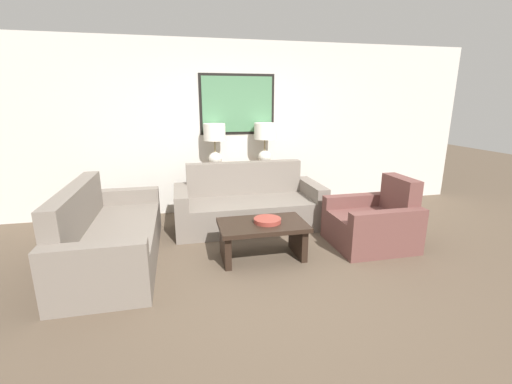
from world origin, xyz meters
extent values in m
plane|color=brown|center=(0.00, 0.00, 0.00)|extent=(20.00, 20.00, 0.00)
cube|color=beige|center=(0.00, 2.36, 1.32)|extent=(7.93, 0.10, 2.65)
cube|color=black|center=(0.00, 2.30, 1.70)|extent=(1.18, 0.01, 0.92)
cube|color=#4C7F56|center=(0.00, 2.30, 1.70)|extent=(1.10, 0.02, 0.84)
cube|color=brown|center=(0.00, 2.10, 0.38)|extent=(1.22, 0.35, 0.76)
cylinder|color=silver|center=(-0.39, 2.10, 0.78)|extent=(0.18, 0.18, 0.02)
sphere|color=silver|center=(-0.39, 2.10, 0.89)|extent=(0.21, 0.21, 0.21)
cylinder|color=#8C7A51|center=(-0.39, 2.10, 1.08)|extent=(0.02, 0.02, 0.18)
cylinder|color=white|center=(-0.39, 2.10, 1.30)|extent=(0.33, 0.33, 0.25)
cylinder|color=silver|center=(0.39, 2.10, 0.78)|extent=(0.18, 0.18, 0.02)
sphere|color=silver|center=(0.39, 2.10, 0.89)|extent=(0.21, 0.21, 0.21)
cylinder|color=#8C7A51|center=(0.39, 2.10, 1.08)|extent=(0.02, 0.02, 0.18)
cylinder|color=white|center=(0.39, 2.10, 1.30)|extent=(0.33, 0.33, 0.25)
cube|color=slate|center=(0.00, 1.34, 0.20)|extent=(1.70, 0.71, 0.40)
cube|color=slate|center=(0.00, 1.78, 0.44)|extent=(1.70, 0.18, 0.88)
cube|color=slate|center=(-0.94, 1.43, 0.30)|extent=(0.18, 0.89, 0.60)
cube|color=slate|center=(0.94, 1.43, 0.30)|extent=(0.18, 0.89, 0.60)
cube|color=slate|center=(-1.60, 0.69, 0.20)|extent=(0.71, 1.70, 0.40)
cube|color=slate|center=(-2.04, 0.69, 0.44)|extent=(0.18, 1.70, 0.88)
cube|color=slate|center=(-1.69, -0.25, 0.30)|extent=(0.89, 0.18, 0.60)
cube|color=slate|center=(-1.69, 1.63, 0.30)|extent=(0.89, 0.18, 0.60)
cube|color=black|center=(-0.06, 0.40, 0.40)|extent=(0.99, 0.60, 0.05)
cube|color=black|center=(-0.49, 0.40, 0.19)|extent=(0.07, 0.48, 0.38)
cube|color=black|center=(0.37, 0.40, 0.19)|extent=(0.07, 0.48, 0.38)
cylinder|color=#93382D|center=(0.00, 0.41, 0.45)|extent=(0.31, 0.31, 0.05)
cube|color=brown|center=(1.24, 0.46, 0.20)|extent=(0.75, 0.57, 0.40)
cube|color=brown|center=(1.71, 0.46, 0.43)|extent=(0.18, 0.57, 0.85)
cube|color=brown|center=(1.33, 0.81, 0.28)|extent=(0.93, 0.14, 0.56)
cube|color=brown|center=(1.33, 0.10, 0.28)|extent=(0.93, 0.14, 0.56)
camera|label=1|loc=(-0.93, -3.13, 1.76)|focal=24.00mm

